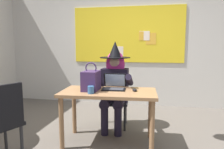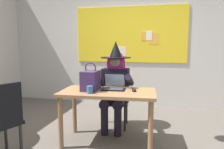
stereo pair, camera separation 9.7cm
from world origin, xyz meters
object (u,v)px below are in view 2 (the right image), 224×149
(desk_main, at_px, (108,99))
(chair_at_desk, at_px, (116,96))
(person_costumed, at_px, (115,80))
(computer_mouse, at_px, (134,90))
(laptop, at_px, (114,86))
(coffee_mug, at_px, (90,90))
(chair_spare_by_window, at_px, (1,119))
(handbag, at_px, (91,80))

(desk_main, bearing_deg, chair_at_desk, 93.19)
(person_costumed, bearing_deg, chair_at_desk, -177.62)
(person_costumed, xyz_separation_m, computer_mouse, (0.37, -0.50, -0.03))
(laptop, distance_m, coffee_mug, 0.41)
(person_costumed, height_order, computer_mouse, person_costumed)
(chair_at_desk, xyz_separation_m, laptop, (0.09, -0.54, 0.28))
(chair_at_desk, bearing_deg, coffee_mug, -14.80)
(coffee_mug, bearing_deg, chair_at_desk, 80.50)
(person_costumed, bearing_deg, desk_main, 0.58)
(person_costumed, distance_m, chair_spare_by_window, 1.68)
(laptop, bearing_deg, coffee_mug, -127.74)
(desk_main, height_order, chair_at_desk, chair_at_desk)
(desk_main, bearing_deg, chair_spare_by_window, -142.63)
(laptop, relative_size, chair_spare_by_window, 0.36)
(computer_mouse, bearing_deg, coffee_mug, -162.88)
(chair_at_desk, bearing_deg, handbag, -21.91)
(desk_main, height_order, handbag, handbag)
(computer_mouse, relative_size, coffee_mug, 1.09)
(chair_at_desk, relative_size, handbag, 2.33)
(chair_at_desk, height_order, computer_mouse, chair_at_desk)
(laptop, relative_size, coffee_mug, 3.50)
(desk_main, xyz_separation_m, computer_mouse, (0.34, 0.06, 0.12))
(person_costumed, xyz_separation_m, laptop, (0.08, -0.41, -0.00))
(chair_spare_by_window, bearing_deg, desk_main, -119.60)
(chair_at_desk, xyz_separation_m, chair_spare_by_window, (-0.98, -1.46, 0.03))
(person_costumed, bearing_deg, chair_spare_by_window, -38.75)
(coffee_mug, relative_size, chair_spare_by_window, 0.10)
(chair_spare_by_window, bearing_deg, computer_mouse, -125.32)
(chair_at_desk, relative_size, person_costumed, 0.64)
(person_costumed, bearing_deg, computer_mouse, 33.84)
(handbag, bearing_deg, desk_main, -0.93)
(coffee_mug, bearing_deg, desk_main, 46.30)
(coffee_mug, height_order, chair_spare_by_window, chair_spare_by_window)
(person_costumed, bearing_deg, coffee_mug, -14.01)
(desk_main, distance_m, computer_mouse, 0.36)
(chair_at_desk, bearing_deg, desk_main, -2.10)
(chair_at_desk, xyz_separation_m, person_costumed, (0.01, -0.12, 0.28))
(chair_at_desk, height_order, person_costumed, person_costumed)
(laptop, bearing_deg, desk_main, -111.21)
(desk_main, relative_size, chair_at_desk, 1.46)
(chair_at_desk, height_order, handbag, handbag)
(handbag, relative_size, chair_spare_by_window, 0.41)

